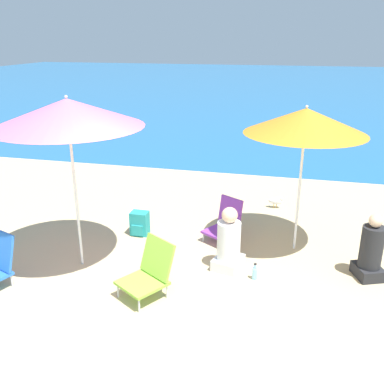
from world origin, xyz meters
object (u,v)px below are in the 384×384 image
(person_seated_far, at_px, (371,252))
(beach_chair_purple, at_px, (225,222))
(beach_chair_lime, at_px, (149,271))
(water_bottle, at_px, (255,273))
(beach_umbrella_orange, at_px, (306,121))
(backpack_teal, at_px, (140,223))
(person_seated_near, at_px, (229,244))
(beach_umbrella_pink, at_px, (68,113))
(seagull, at_px, (276,201))

(person_seated_far, bearing_deg, beach_chair_purple, 140.00)
(beach_chair_lime, distance_m, water_bottle, 1.42)
(beach_chair_lime, xyz_separation_m, beach_chair_purple, (0.65, 1.75, -0.03))
(beach_umbrella_orange, distance_m, person_seated_far, 1.95)
(backpack_teal, height_order, water_bottle, backpack_teal)
(beach_chair_lime, height_order, person_seated_far, person_seated_far)
(beach_chair_lime, height_order, backpack_teal, beach_chair_lime)
(person_seated_far, bearing_deg, water_bottle, 174.28)
(beach_chair_lime, distance_m, person_seated_near, 1.21)
(beach_umbrella_pink, relative_size, seagull, 8.78)
(beach_umbrella_orange, height_order, beach_chair_lime, beach_umbrella_orange)
(beach_umbrella_orange, height_order, person_seated_far, beach_umbrella_orange)
(beach_umbrella_pink, height_order, person_seated_far, beach_umbrella_pink)
(beach_umbrella_orange, relative_size, water_bottle, 9.24)
(beach_chair_lime, relative_size, backpack_teal, 2.00)
(person_seated_far, distance_m, seagull, 2.59)
(person_seated_far, distance_m, backpack_teal, 3.47)
(beach_umbrella_pink, height_order, water_bottle, beach_umbrella_pink)
(person_seated_near, bearing_deg, beach_umbrella_pink, -155.47)
(beach_chair_purple, xyz_separation_m, backpack_teal, (-1.38, -0.16, -0.10))
(person_seated_near, distance_m, water_bottle, 0.53)
(beach_chair_purple, relative_size, person_seated_far, 0.73)
(beach_umbrella_pink, height_order, seagull, beach_umbrella_pink)
(beach_chair_lime, bearing_deg, water_bottle, 60.37)
(beach_chair_purple, xyz_separation_m, water_bottle, (0.59, -1.10, -0.20))
(beach_umbrella_pink, xyz_separation_m, beach_umbrella_orange, (2.92, 1.20, -0.19))
(beach_chair_purple, bearing_deg, backpack_teal, -142.20)
(beach_chair_lime, height_order, seagull, beach_chair_lime)
(beach_chair_lime, relative_size, beach_chair_purple, 1.16)
(person_seated_near, bearing_deg, seagull, 92.03)
(person_seated_near, bearing_deg, water_bottle, -13.82)
(beach_chair_lime, bearing_deg, seagull, 99.94)
(water_bottle, distance_m, seagull, 2.62)
(beach_umbrella_pink, height_order, backpack_teal, beach_umbrella_pink)
(beach_umbrella_orange, height_order, beach_chair_purple, beach_umbrella_orange)
(beach_chair_lime, relative_size, person_seated_far, 0.85)
(beach_chair_purple, height_order, person_seated_near, person_seated_near)
(beach_chair_lime, distance_m, backpack_teal, 1.75)
(person_seated_near, relative_size, person_seated_far, 1.00)
(beach_chair_purple, bearing_deg, person_seated_far, 12.81)
(beach_chair_purple, bearing_deg, person_seated_near, -46.59)
(beach_umbrella_pink, bearing_deg, beach_chair_lime, -22.38)
(seagull, bearing_deg, water_bottle, -92.71)
(beach_chair_lime, bearing_deg, person_seated_near, 78.01)
(person_seated_near, distance_m, seagull, 2.48)
(seagull, bearing_deg, person_seated_far, -58.63)
(beach_chair_lime, distance_m, seagull, 3.55)
(beach_umbrella_pink, bearing_deg, seagull, 47.57)
(backpack_teal, distance_m, seagull, 2.68)
(beach_chair_purple, relative_size, water_bottle, 2.83)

